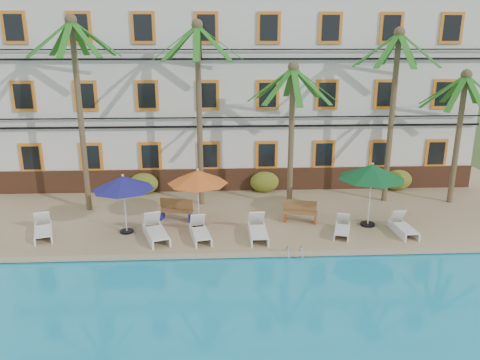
{
  "coord_description": "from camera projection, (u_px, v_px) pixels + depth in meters",
  "views": [
    {
      "loc": [
        -1.03,
        -16.59,
        7.88
      ],
      "look_at": [
        -0.08,
        3.0,
        2.0
      ],
      "focal_mm": 35.0,
      "sensor_mm": 36.0,
      "label": 1
    }
  ],
  "objects": [
    {
      "name": "bench_right",
      "position": [
        300.0,
        211.0,
        20.39
      ],
      "size": [
        1.57,
        0.82,
        0.93
      ],
      "color": "olive",
      "rests_on": "pool_deck"
    },
    {
      "name": "palm_a",
      "position": [
        78.0,
        91.0,
        20.39
      ],
      "size": [
        4.03,
        4.03,
        8.7
      ],
      "color": "brown",
      "rests_on": "pool_deck"
    },
    {
      "name": "bench_left",
      "position": [
        177.0,
        210.0,
        20.59
      ],
      "size": [
        1.57,
        0.83,
        0.93
      ],
      "color": "olive",
      "rests_on": "pool_deck"
    },
    {
      "name": "umbrella_blue",
      "position": [
        123.0,
        183.0,
        18.74
      ],
      "size": [
        2.5,
        2.5,
        2.5
      ],
      "color": "black",
      "rests_on": "pool_deck"
    },
    {
      "name": "shrub_right",
      "position": [
        398.0,
        180.0,
        24.66
      ],
      "size": [
        1.5,
        0.9,
        1.1
      ],
      "primitive_type": "ellipsoid",
      "color": "#1C5819",
      "rests_on": "pool_deck"
    },
    {
      "name": "palm_d",
      "position": [
        394.0,
        94.0,
        21.67
      ],
      "size": [
        4.03,
        4.03,
        8.22
      ],
      "color": "brown",
      "rests_on": "pool_deck"
    },
    {
      "name": "lounger_f",
      "position": [
        403.0,
        227.0,
        19.23
      ],
      "size": [
        0.75,
        1.8,
        0.83
      ],
      "color": "white",
      "rests_on": "pool_deck"
    },
    {
      "name": "palm_e",
      "position": [
        461.0,
        118.0,
        21.79
      ],
      "size": [
        4.03,
        4.03,
        6.38
      ],
      "color": "brown",
      "rests_on": "pool_deck"
    },
    {
      "name": "shrub_left",
      "position": [
        144.0,
        184.0,
        24.04
      ],
      "size": [
        1.5,
        0.9,
        1.1
      ],
      "primitive_type": "ellipsoid",
      "color": "#1C5819",
      "rests_on": "pool_deck"
    },
    {
      "name": "shrub_mid",
      "position": [
        265.0,
        182.0,
        24.33
      ],
      "size": [
        1.5,
        0.9,
        1.1
      ],
      "primitive_type": "ellipsoid",
      "color": "#1C5819",
      "rests_on": "pool_deck"
    },
    {
      "name": "umbrella_green",
      "position": [
        372.0,
        172.0,
        19.4
      ],
      "size": [
        2.79,
        2.79,
        2.78
      ],
      "color": "black",
      "rests_on": "pool_deck"
    },
    {
      "name": "lounger_e",
      "position": [
        342.0,
        228.0,
        19.11
      ],
      "size": [
        1.05,
        1.73,
        0.77
      ],
      "color": "white",
      "rests_on": "pool_deck"
    },
    {
      "name": "lounger_c",
      "position": [
        200.0,
        232.0,
        18.7
      ],
      "size": [
        1.0,
        1.93,
        0.87
      ],
      "color": "white",
      "rests_on": "pool_deck"
    },
    {
      "name": "umbrella_red",
      "position": [
        198.0,
        177.0,
        19.4
      ],
      "size": [
        2.55,
        2.55,
        2.54
      ],
      "color": "black",
      "rests_on": "pool_deck"
    },
    {
      "name": "lounger_b",
      "position": [
        156.0,
        231.0,
        18.67
      ],
      "size": [
        1.37,
        2.17,
        0.97
      ],
      "color": "white",
      "rests_on": "pool_deck"
    },
    {
      "name": "palm_b",
      "position": [
        199.0,
        91.0,
        21.18
      ],
      "size": [
        4.03,
        4.03,
        8.53
      ],
      "color": "brown",
      "rests_on": "pool_deck"
    },
    {
      "name": "lounger_d",
      "position": [
        258.0,
        230.0,
        18.8
      ],
      "size": [
        0.72,
        1.97,
        0.93
      ],
      "color": "white",
      "rests_on": "pool_deck"
    },
    {
      "name": "pool_coping",
      "position": [
        247.0,
        255.0,
        17.24
      ],
      "size": [
        30.0,
        0.35,
        0.06
      ],
      "primitive_type": "cube",
      "color": "tan",
      "rests_on": "pool_deck"
    },
    {
      "name": "lounger_a",
      "position": [
        43.0,
        229.0,
        18.91
      ],
      "size": [
        1.25,
        1.99,
        0.89
      ],
      "color": "white",
      "rests_on": "pool_deck"
    },
    {
      "name": "pool_ladder",
      "position": [
        294.0,
        256.0,
        17.24
      ],
      "size": [
        0.54,
        0.74,
        0.74
      ],
      "color": "silver",
      "rests_on": "ground"
    },
    {
      "name": "palm_c",
      "position": [
        292.0,
        115.0,
        21.09
      ],
      "size": [
        4.03,
        4.03,
        6.75
      ],
      "color": "brown",
      "rests_on": "pool_deck"
    },
    {
      "name": "pool_deck",
      "position": [
        240.0,
        205.0,
        22.93
      ],
      "size": [
        30.0,
        12.0,
        0.25
      ],
      "primitive_type": "cube",
      "color": "tan",
      "rests_on": "ground"
    },
    {
      "name": "hotel_building",
      "position": [
        235.0,
        87.0,
        26.19
      ],
      "size": [
        25.4,
        6.44,
        10.22
      ],
      "color": "silver",
      "rests_on": "pool_deck"
    },
    {
      "name": "ground",
      "position": [
        246.0,
        251.0,
        18.18
      ],
      "size": [
        100.0,
        100.0,
        0.0
      ],
      "primitive_type": "plane",
      "color": "#384C23",
      "rests_on": "ground"
    }
  ]
}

